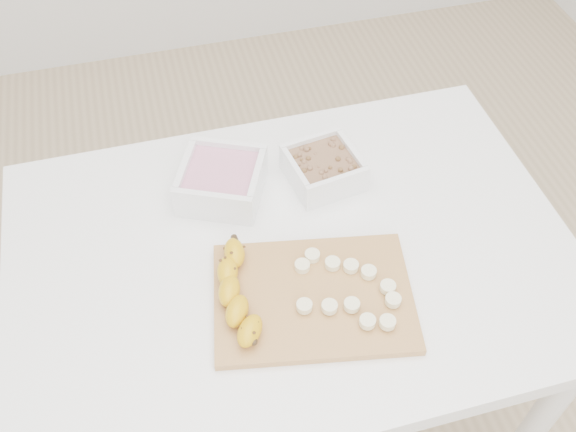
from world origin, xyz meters
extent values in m
plane|color=#C6AD89|center=(0.00, 0.00, 0.00)|extent=(3.50, 3.50, 0.00)
cube|color=white|center=(0.00, 0.00, 0.73)|extent=(1.00, 0.70, 0.04)
cylinder|color=white|center=(0.44, -0.29, 0.35)|extent=(0.05, 0.05, 0.71)
cylinder|color=white|center=(-0.44, 0.29, 0.35)|extent=(0.05, 0.05, 0.71)
cylinder|color=white|center=(0.44, 0.29, 0.35)|extent=(0.05, 0.05, 0.71)
cube|color=white|center=(-0.09, 0.17, 0.78)|extent=(0.20, 0.20, 0.07)
cube|color=#CB809E|center=(-0.09, 0.17, 0.79)|extent=(0.16, 0.16, 0.04)
cube|color=white|center=(0.10, 0.15, 0.78)|extent=(0.15, 0.15, 0.06)
cube|color=brown|center=(0.10, 0.15, 0.78)|extent=(0.12, 0.12, 0.03)
cube|color=#AD8046|center=(0.01, -0.11, 0.76)|extent=(0.36, 0.29, 0.01)
cylinder|color=#F6ECB9|center=(0.00, -0.05, 0.77)|extent=(0.03, 0.03, 0.01)
cylinder|color=#F6ECB9|center=(0.03, -0.04, 0.77)|extent=(0.03, 0.03, 0.01)
cylinder|color=#F6ECB9|center=(0.05, -0.06, 0.77)|extent=(0.03, 0.03, 0.01)
cylinder|color=#F6ECB9|center=(0.08, -0.07, 0.77)|extent=(0.03, 0.03, 0.01)
cylinder|color=#F6ECB9|center=(0.11, -0.09, 0.77)|extent=(0.03, 0.03, 0.01)
cylinder|color=#F6ECB9|center=(0.13, -0.13, 0.77)|extent=(0.03, 0.03, 0.01)
cylinder|color=#F6ECB9|center=(0.13, -0.16, 0.77)|extent=(0.03, 0.03, 0.01)
cylinder|color=#F6ECB9|center=(-0.02, -0.13, 0.77)|extent=(0.03, 0.03, 0.01)
cylinder|color=#F6ECB9|center=(0.02, -0.14, 0.77)|extent=(0.03, 0.03, 0.01)
cylinder|color=#F6ECB9|center=(0.06, -0.15, 0.77)|extent=(0.03, 0.03, 0.01)
cylinder|color=#F6ECB9|center=(0.07, -0.19, 0.78)|extent=(0.03, 0.03, 0.01)
cylinder|color=#F6ECB9|center=(0.10, -0.20, 0.78)|extent=(0.03, 0.03, 0.01)
camera|label=1|loc=(-0.19, -0.66, 1.65)|focal=40.00mm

